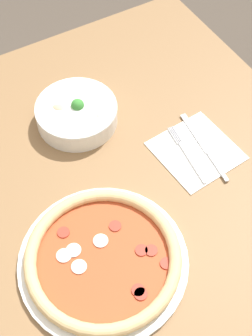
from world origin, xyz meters
TOP-DOWN VIEW (x-y plane):
  - ground_plane at (0.00, 0.00)m, footprint 8.00×8.00m
  - dining_table at (0.00, 0.00)m, footprint 1.13×0.99m
  - pizza at (-0.06, -0.20)m, footprint 0.35×0.35m
  - bowl at (0.07, 0.17)m, footprint 0.20×0.20m
  - napkin at (0.27, -0.06)m, footprint 0.19×0.19m
  - fork at (0.24, -0.06)m, footprint 0.03×0.18m
  - knife at (0.29, -0.06)m, footprint 0.04×0.22m

SIDE VIEW (x-z plane):
  - ground_plane at x=0.00m, z-range 0.00..0.00m
  - dining_table at x=0.00m, z-range 0.28..1.05m
  - napkin at x=0.27m, z-range 0.77..0.77m
  - knife at x=0.29m, z-range 0.77..0.78m
  - fork at x=0.24m, z-range 0.77..0.78m
  - pizza at x=-0.06m, z-range 0.77..0.81m
  - bowl at x=0.07m, z-range 0.77..0.84m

